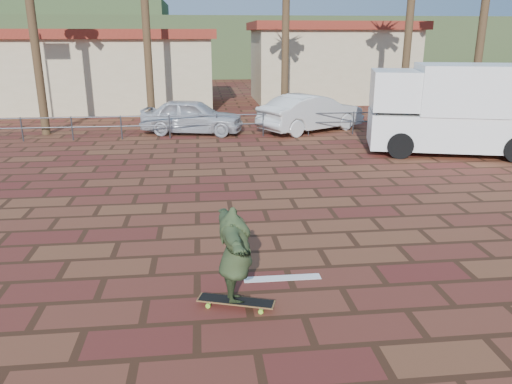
{
  "coord_description": "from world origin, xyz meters",
  "views": [
    {
      "loc": [
        -0.67,
        -9.23,
        4.21
      ],
      "look_at": [
        0.52,
        1.49,
        0.8
      ],
      "focal_mm": 35.0,
      "sensor_mm": 36.0,
      "label": 1
    }
  ],
  "objects_px": {
    "skateboarder": "(235,255)",
    "campervan": "(459,107)",
    "longboard": "(236,301)",
    "car_silver": "(192,116)",
    "car_white": "(311,113)"
  },
  "relations": [
    {
      "from": "skateboarder",
      "to": "campervan",
      "type": "xyz_separation_m",
      "value": [
        8.89,
        10.16,
        0.77
      ]
    },
    {
      "from": "longboard",
      "to": "campervan",
      "type": "xyz_separation_m",
      "value": [
        8.89,
        10.16,
        1.59
      ]
    },
    {
      "from": "skateboarder",
      "to": "car_silver",
      "type": "height_order",
      "value": "skateboarder"
    },
    {
      "from": "campervan",
      "to": "skateboarder",
      "type": "bearing_deg",
      "value": -115.9
    },
    {
      "from": "longboard",
      "to": "car_silver",
      "type": "height_order",
      "value": "car_silver"
    },
    {
      "from": "longboard",
      "to": "car_white",
      "type": "relative_size",
      "value": 0.25
    },
    {
      "from": "skateboarder",
      "to": "car_silver",
      "type": "distance_m",
      "value": 15.13
    },
    {
      "from": "longboard",
      "to": "skateboarder",
      "type": "bearing_deg",
      "value": -77.27
    },
    {
      "from": "campervan",
      "to": "car_white",
      "type": "height_order",
      "value": "campervan"
    },
    {
      "from": "car_silver",
      "to": "car_white",
      "type": "bearing_deg",
      "value": -76.88
    },
    {
      "from": "car_silver",
      "to": "car_white",
      "type": "relative_size",
      "value": 0.89
    },
    {
      "from": "skateboarder",
      "to": "car_silver",
      "type": "bearing_deg",
      "value": -1.43
    },
    {
      "from": "skateboarder",
      "to": "campervan",
      "type": "relative_size",
      "value": 0.29
    },
    {
      "from": "skateboarder",
      "to": "car_white",
      "type": "bearing_deg",
      "value": -21.34
    },
    {
      "from": "campervan",
      "to": "car_white",
      "type": "relative_size",
      "value": 1.32
    }
  ]
}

